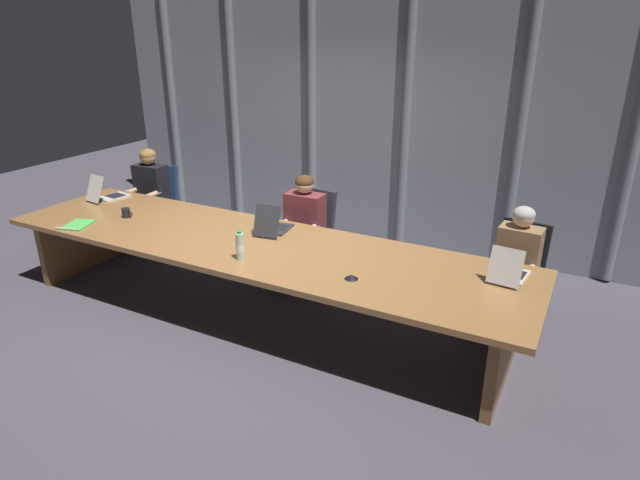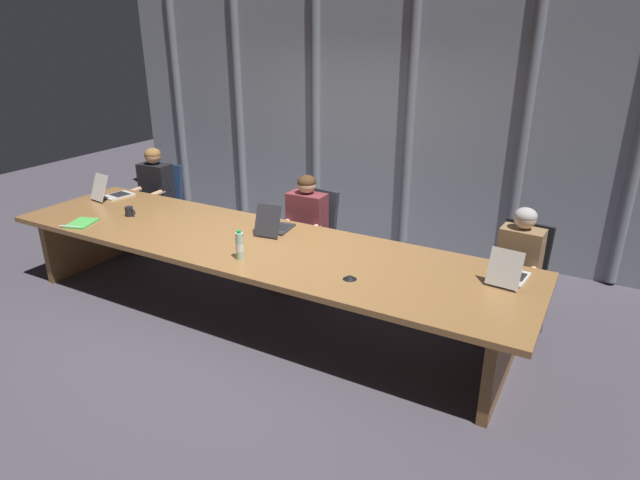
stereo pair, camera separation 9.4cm
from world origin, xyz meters
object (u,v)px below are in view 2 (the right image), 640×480
(person_left_end, at_px, (152,191))
(coffee_mug_near, at_px, (130,211))
(laptop_center, at_px, (509,274))
(person_center, at_px, (516,264))
(spiral_notepad, at_px, (81,223))
(office_chair_center, at_px, (515,287))
(laptop_left_mid, at_px, (275,226))
(office_chair_left_end, at_px, (162,212))
(water_bottle_primary, at_px, (240,246))
(conference_mic_left_side, at_px, (350,277))
(office_chair_left_mid, at_px, (311,244))
(person_left_mid, at_px, (303,222))
(laptop_left_end, at_px, (112,193))

(person_left_end, relative_size, coffee_mug_near, 9.27)
(laptop_center, distance_m, person_center, 0.59)
(person_center, xyz_separation_m, spiral_notepad, (-3.94, -1.32, 0.10))
(office_chair_center, relative_size, coffee_mug_near, 7.13)
(laptop_left_mid, height_order, office_chair_left_end, laptop_left_mid)
(water_bottle_primary, xyz_separation_m, conference_mic_left_side, (0.98, 0.09, -0.10))
(laptop_center, distance_m, office_chair_left_mid, 2.35)
(office_chair_left_mid, height_order, office_chair_center, office_chair_left_mid)
(person_left_end, bearing_deg, laptop_center, 79.17)
(person_left_mid, xyz_separation_m, coffee_mug_near, (-1.54, -0.92, 0.13))
(office_chair_center, xyz_separation_m, spiral_notepad, (-3.93, -1.48, 0.40))
(laptop_center, bearing_deg, coffee_mug_near, 100.84)
(laptop_left_end, distance_m, office_chair_left_end, 0.84)
(laptop_left_end, distance_m, office_chair_center, 4.44)
(person_center, distance_m, coffee_mug_near, 3.82)
(laptop_left_end, bearing_deg, water_bottle_primary, -98.51)
(conference_mic_left_side, bearing_deg, office_chair_left_mid, 130.25)
(conference_mic_left_side, bearing_deg, office_chair_left_end, 158.47)
(person_left_end, xyz_separation_m, spiral_notepad, (0.40, -1.33, 0.06))
(office_chair_center, distance_m, person_left_end, 4.34)
(person_left_end, xyz_separation_m, person_left_mid, (2.17, -0.00, -0.03))
(laptop_left_mid, xyz_separation_m, person_left_mid, (-0.02, 0.56, -0.14))
(laptop_center, xyz_separation_m, spiral_notepad, (-3.97, -0.75, -0.05))
(office_chair_left_end, distance_m, conference_mic_left_side, 3.59)
(person_left_mid, height_order, coffee_mug_near, person_left_mid)
(laptop_left_end, bearing_deg, office_chair_left_mid, -64.19)
(office_chair_center, height_order, water_bottle_primary, water_bottle_primary)
(coffee_mug_near, height_order, spiral_notepad, coffee_mug_near)
(laptop_left_end, xyz_separation_m, spiral_notepad, (0.43, -0.77, -0.05))
(office_chair_left_mid, height_order, conference_mic_left_side, office_chair_left_mid)
(spiral_notepad, bearing_deg, office_chair_center, 1.74)
(spiral_notepad, bearing_deg, person_left_mid, 17.85)
(conference_mic_left_side, bearing_deg, person_left_end, 160.63)
(person_left_end, relative_size, conference_mic_left_side, 10.87)
(laptop_center, relative_size, spiral_notepad, 1.16)
(office_chair_left_mid, height_order, water_bottle_primary, water_bottle_primary)
(office_chair_left_mid, relative_size, person_center, 0.82)
(person_center, height_order, spiral_notepad, person_center)
(water_bottle_primary, bearing_deg, office_chair_left_end, 148.97)
(laptop_left_mid, height_order, person_left_mid, person_left_mid)
(laptop_left_mid, distance_m, office_chair_center, 2.30)
(office_chair_left_mid, height_order, coffee_mug_near, office_chair_left_mid)
(office_chair_left_end, xyz_separation_m, person_left_mid, (2.21, -0.16, 0.30))
(office_chair_center, relative_size, water_bottle_primary, 3.61)
(conference_mic_left_side, bearing_deg, coffee_mug_near, 174.94)
(laptop_left_mid, bearing_deg, person_left_mid, -5.60)
(person_left_mid, bearing_deg, office_chair_left_end, -95.09)
(coffee_mug_near, bearing_deg, office_chair_left_end, 121.72)
(laptop_center, bearing_deg, person_left_mid, 80.90)
(person_left_end, xyz_separation_m, coffee_mug_near, (0.63, -0.92, 0.10))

